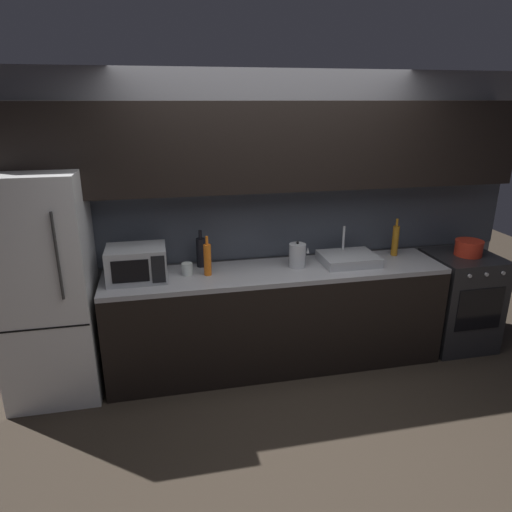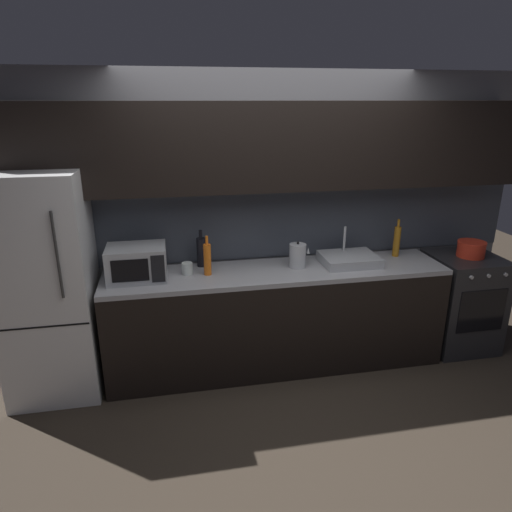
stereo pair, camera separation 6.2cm
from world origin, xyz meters
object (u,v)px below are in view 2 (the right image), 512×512
object	(u,v)px
wine_bottle_amber	(397,241)
mug_clear	(187,269)
microwave	(137,263)
wine_bottle_orange	(207,259)
kettle	(298,256)
cooking_pot	(471,249)
refrigerator	(48,287)
wine_bottle_dark	(201,252)
oven_range	(460,302)

from	to	relation	value
wine_bottle_amber	mug_clear	size ratio (longest dim) A/B	3.50
microwave	wine_bottle_orange	size ratio (longest dim) A/B	1.40
kettle	wine_bottle_orange	distance (m)	0.77
wine_bottle_amber	cooking_pot	xyz separation A→B (m)	(0.66, -0.15, -0.07)
wine_bottle_orange	mug_clear	size ratio (longest dim) A/B	3.34
refrigerator	wine_bottle_dark	xyz separation A→B (m)	(1.20, 0.22, 0.14)
refrigerator	oven_range	distance (m)	3.63
oven_range	wine_bottle_dark	size ratio (longest dim) A/B	2.82
microwave	cooking_pot	xyz separation A→B (m)	(2.95, -0.02, -0.06)
microwave	kettle	world-z (taller)	microwave
cooking_pot	wine_bottle_orange	bearing A→B (deg)	179.92
wine_bottle_dark	wine_bottle_orange	size ratio (longest dim) A/B	0.97
refrigerator	wine_bottle_orange	world-z (taller)	refrigerator
oven_range	mug_clear	xyz separation A→B (m)	(-2.53, 0.05, 0.50)
wine_bottle_dark	mug_clear	world-z (taller)	wine_bottle_dark
refrigerator	wine_bottle_dark	size ratio (longest dim) A/B	5.59
microwave	wine_bottle_amber	bearing A→B (deg)	3.24
wine_bottle_amber	cooking_pot	bearing A→B (deg)	-12.60
wine_bottle_amber	wine_bottle_dark	bearing A→B (deg)	177.76
mug_clear	refrigerator	bearing A→B (deg)	-177.66
microwave	wine_bottle_amber	world-z (taller)	wine_bottle_amber
cooking_pot	mug_clear	bearing A→B (deg)	179.02
oven_range	wine_bottle_dark	xyz separation A→B (m)	(-2.40, 0.22, 0.58)
wine_bottle_dark	cooking_pot	xyz separation A→B (m)	(2.43, -0.22, -0.06)
wine_bottle_orange	oven_range	bearing A→B (deg)	-0.11
mug_clear	cooking_pot	size ratio (longest dim) A/B	0.40
kettle	wine_bottle_dark	xyz separation A→B (m)	(-0.80, 0.18, 0.03)
mug_clear	cooking_pot	world-z (taller)	cooking_pot
kettle	mug_clear	xyz separation A→B (m)	(-0.93, 0.01, -0.05)
wine_bottle_amber	wine_bottle_orange	bearing A→B (deg)	-175.22
refrigerator	cooking_pot	world-z (taller)	refrigerator
wine_bottle_dark	mug_clear	xyz separation A→B (m)	(-0.13, -0.17, -0.08)
mug_clear	cooking_pot	bearing A→B (deg)	-0.98
wine_bottle_amber	oven_range	bearing A→B (deg)	-13.22
refrigerator	microwave	world-z (taller)	refrigerator
refrigerator	wine_bottle_amber	xyz separation A→B (m)	(2.97, 0.15, 0.15)
wine_bottle_orange	cooking_pot	size ratio (longest dim) A/B	1.33
microwave	kettle	distance (m)	1.33
wine_bottle_amber	mug_clear	bearing A→B (deg)	-176.85
kettle	mug_clear	size ratio (longest dim) A/B	2.31
refrigerator	oven_range	size ratio (longest dim) A/B	1.98
kettle	wine_bottle_dark	size ratio (longest dim) A/B	0.71
wine_bottle_dark	wine_bottle_orange	xyz separation A→B (m)	(0.03, -0.21, 0.00)
wine_bottle_amber	refrigerator	bearing A→B (deg)	-177.14
wine_bottle_amber	kettle	bearing A→B (deg)	-173.38
microwave	oven_range	bearing A→B (deg)	-0.39
refrigerator	kettle	size ratio (longest dim) A/B	7.86
wine_bottle_dark	wine_bottle_amber	bearing A→B (deg)	-2.24
mug_clear	cooking_pot	distance (m)	2.56
refrigerator	mug_clear	bearing A→B (deg)	2.34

